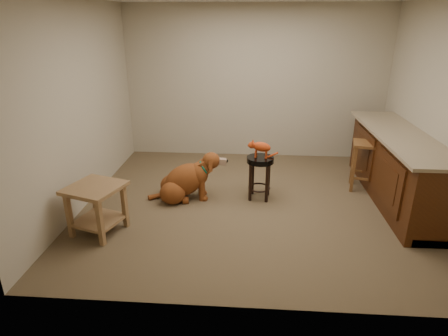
# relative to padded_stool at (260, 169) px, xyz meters

# --- Properties ---
(floor) EXTENTS (4.50, 4.00, 0.01)m
(floor) POSITION_rel_padded_stool_xyz_m (-0.08, -0.18, -0.43)
(floor) COLOR brown
(floor) RESTS_ON ground
(room_shell) EXTENTS (4.54, 4.04, 2.62)m
(room_shell) POSITION_rel_padded_stool_xyz_m (-0.08, -0.18, 1.25)
(room_shell) COLOR #ADA48B
(room_shell) RESTS_ON ground
(cabinet_run) EXTENTS (0.70, 2.56, 0.94)m
(cabinet_run) POSITION_rel_padded_stool_xyz_m (1.86, 0.12, 0.01)
(cabinet_run) COLOR #44210C
(cabinet_run) RESTS_ON ground
(padded_stool) EXTENTS (0.37, 0.37, 0.60)m
(padded_stool) POSITION_rel_padded_stool_xyz_m (0.00, 0.00, 0.00)
(padded_stool) COLOR black
(padded_stool) RESTS_ON ground
(wood_stool) EXTENTS (0.46, 0.46, 0.71)m
(wood_stool) POSITION_rel_padded_stool_xyz_m (1.52, 0.42, -0.06)
(wood_stool) COLOR brown
(wood_stool) RESTS_ON ground
(side_table) EXTENTS (0.71, 0.71, 0.59)m
(side_table) POSITION_rel_padded_stool_xyz_m (-1.88, -1.04, -0.04)
(side_table) COLOR olive
(side_table) RESTS_ON ground
(golden_retriever) EXTENTS (1.11, 0.60, 0.71)m
(golden_retriever) POSITION_rel_padded_stool_xyz_m (-1.02, -0.09, -0.16)
(golden_retriever) COLOR #663113
(golden_retriever) RESTS_ON ground
(tabby_kitten) EXTENTS (0.42, 0.15, 0.26)m
(tabby_kitten) POSITION_rel_padded_stool_xyz_m (-0.01, 0.00, 0.32)
(tabby_kitten) COLOR #A83510
(tabby_kitten) RESTS_ON padded_stool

